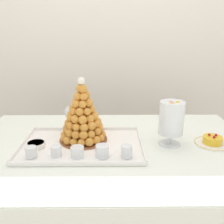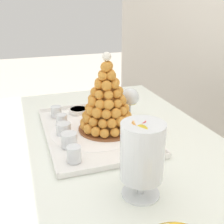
{
  "view_description": "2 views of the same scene",
  "coord_description": "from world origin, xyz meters",
  "px_view_note": "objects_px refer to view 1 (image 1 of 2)",
  "views": [
    {
      "loc": [
        -0.01,
        -1.2,
        1.3
      ],
      "look_at": [
        0.0,
        -0.04,
        0.93
      ],
      "focal_mm": 39.66,
      "sensor_mm": 36.0,
      "label": 1
    },
    {
      "loc": [
        0.97,
        -0.31,
        1.29
      ],
      "look_at": [
        -0.01,
        0.02,
        0.88
      ],
      "focal_mm": 45.87,
      "sensor_mm": 36.0,
      "label": 2
    }
  ],
  "objects_px": {
    "dessert_cup_right": "(127,152)",
    "dessert_cup_left": "(31,152)",
    "serving_tray": "(82,145)",
    "creme_brulee_ramekin": "(36,144)",
    "fruit_tart_plate": "(212,141)",
    "croquembouche": "(83,116)",
    "dessert_cup_mid_left": "(56,151)",
    "wine_glass": "(72,113)",
    "dessert_cup_centre": "(77,152)",
    "dessert_cup_mid_right": "(102,151)",
    "macaron_goblet": "(172,119)"
  },
  "relations": [
    {
      "from": "dessert_cup_mid_left",
      "to": "wine_glass",
      "type": "distance_m",
      "value": 0.34
    },
    {
      "from": "dessert_cup_centre",
      "to": "dessert_cup_mid_right",
      "type": "xyz_separation_m",
      "value": [
        0.12,
        0.0,
        0.0
      ]
    },
    {
      "from": "dessert_cup_mid_left",
      "to": "creme_brulee_ramekin",
      "type": "distance_m",
      "value": 0.17
    },
    {
      "from": "dessert_cup_right",
      "to": "macaron_goblet",
      "type": "bearing_deg",
      "value": 32.53
    },
    {
      "from": "dessert_cup_left",
      "to": "fruit_tart_plate",
      "type": "relative_size",
      "value": 0.28
    },
    {
      "from": "creme_brulee_ramekin",
      "to": "serving_tray",
      "type": "bearing_deg",
      "value": 4.19
    },
    {
      "from": "creme_brulee_ramekin",
      "to": "macaron_goblet",
      "type": "height_order",
      "value": "macaron_goblet"
    },
    {
      "from": "serving_tray",
      "to": "macaron_goblet",
      "type": "xyz_separation_m",
      "value": [
        0.46,
        0.02,
        0.14
      ]
    },
    {
      "from": "creme_brulee_ramekin",
      "to": "dessert_cup_mid_right",
      "type": "bearing_deg",
      "value": -18.25
    },
    {
      "from": "dessert_cup_centre",
      "to": "dessert_cup_mid_left",
      "type": "bearing_deg",
      "value": 174.68
    },
    {
      "from": "creme_brulee_ramekin",
      "to": "wine_glass",
      "type": "relative_size",
      "value": 0.58
    },
    {
      "from": "dessert_cup_mid_left",
      "to": "croquembouche",
      "type": "bearing_deg",
      "value": 59.3
    },
    {
      "from": "dessert_cup_right",
      "to": "fruit_tart_plate",
      "type": "xyz_separation_m",
      "value": [
        0.47,
        0.15,
        -0.02
      ]
    },
    {
      "from": "creme_brulee_ramekin",
      "to": "fruit_tart_plate",
      "type": "height_order",
      "value": "fruit_tart_plate"
    },
    {
      "from": "dessert_cup_mid_left",
      "to": "macaron_goblet",
      "type": "relative_size",
      "value": 0.21
    },
    {
      "from": "dessert_cup_mid_right",
      "to": "wine_glass",
      "type": "relative_size",
      "value": 0.39
    },
    {
      "from": "croquembouche",
      "to": "dessert_cup_centre",
      "type": "distance_m",
      "value": 0.22
    },
    {
      "from": "macaron_goblet",
      "to": "wine_glass",
      "type": "bearing_deg",
      "value": 161.05
    },
    {
      "from": "dessert_cup_left",
      "to": "dessert_cup_mid_right",
      "type": "xyz_separation_m",
      "value": [
        0.33,
        0.0,
        0.0
      ]
    },
    {
      "from": "dessert_cup_left",
      "to": "dessert_cup_right",
      "type": "relative_size",
      "value": 0.89
    },
    {
      "from": "serving_tray",
      "to": "dessert_cup_centre",
      "type": "bearing_deg",
      "value": -93.31
    },
    {
      "from": "wine_glass",
      "to": "dessert_cup_mid_right",
      "type": "bearing_deg",
      "value": -60.56
    },
    {
      "from": "fruit_tart_plate",
      "to": "wine_glass",
      "type": "relative_size",
      "value": 1.17
    },
    {
      "from": "dessert_cup_centre",
      "to": "wine_glass",
      "type": "height_order",
      "value": "wine_glass"
    },
    {
      "from": "dessert_cup_mid_left",
      "to": "wine_glass",
      "type": "xyz_separation_m",
      "value": [
        0.03,
        0.33,
        0.08
      ]
    },
    {
      "from": "macaron_goblet",
      "to": "dessert_cup_mid_right",
      "type": "bearing_deg",
      "value": -157.34
    },
    {
      "from": "dessert_cup_centre",
      "to": "dessert_cup_right",
      "type": "xyz_separation_m",
      "value": [
        0.23,
        -0.0,
        0.0
      ]
    },
    {
      "from": "dessert_cup_right",
      "to": "creme_brulee_ramekin",
      "type": "distance_m",
      "value": 0.48
    },
    {
      "from": "dessert_cup_left",
      "to": "creme_brulee_ramekin",
      "type": "height_order",
      "value": "dessert_cup_left"
    },
    {
      "from": "creme_brulee_ramekin",
      "to": "croquembouche",
      "type": "bearing_deg",
      "value": 18.22
    },
    {
      "from": "dessert_cup_mid_left",
      "to": "wine_glass",
      "type": "relative_size",
      "value": 0.32
    },
    {
      "from": "dessert_cup_right",
      "to": "dessert_cup_left",
      "type": "bearing_deg",
      "value": 179.53
    },
    {
      "from": "dessert_cup_right",
      "to": "creme_brulee_ramekin",
      "type": "relative_size",
      "value": 0.63
    },
    {
      "from": "dessert_cup_right",
      "to": "serving_tray",
      "type": "bearing_deg",
      "value": 148.79
    },
    {
      "from": "dessert_cup_mid_right",
      "to": "creme_brulee_ramekin",
      "type": "distance_m",
      "value": 0.36
    },
    {
      "from": "dessert_cup_mid_left",
      "to": "dessert_cup_centre",
      "type": "relative_size",
      "value": 0.83
    },
    {
      "from": "serving_tray",
      "to": "dessert_cup_centre",
      "type": "distance_m",
      "value": 0.14
    },
    {
      "from": "dessert_cup_mid_left",
      "to": "fruit_tart_plate",
      "type": "bearing_deg",
      "value": 10.09
    },
    {
      "from": "dessert_cup_mid_left",
      "to": "creme_brulee_ramekin",
      "type": "xyz_separation_m",
      "value": [
        -0.13,
        0.11,
        -0.01
      ]
    },
    {
      "from": "dessert_cup_right",
      "to": "dessert_cup_mid_left",
      "type": "bearing_deg",
      "value": 177.9
    },
    {
      "from": "dessert_cup_left",
      "to": "dessert_cup_mid_right",
      "type": "height_order",
      "value": "dessert_cup_mid_right"
    },
    {
      "from": "serving_tray",
      "to": "creme_brulee_ramekin",
      "type": "xyz_separation_m",
      "value": [
        -0.24,
        -0.02,
        0.02
      ]
    },
    {
      "from": "serving_tray",
      "to": "dessert_cup_mid_left",
      "type": "bearing_deg",
      "value": -131.19
    },
    {
      "from": "croquembouche",
      "to": "dessert_cup_mid_right",
      "type": "distance_m",
      "value": 0.25
    },
    {
      "from": "dessert_cup_left",
      "to": "wine_glass",
      "type": "bearing_deg",
      "value": 66.6
    },
    {
      "from": "serving_tray",
      "to": "creme_brulee_ramekin",
      "type": "height_order",
      "value": "creme_brulee_ramekin"
    },
    {
      "from": "croquembouche",
      "to": "dessert_cup_right",
      "type": "distance_m",
      "value": 0.32
    },
    {
      "from": "fruit_tart_plate",
      "to": "croquembouche",
      "type": "bearing_deg",
      "value": 176.51
    },
    {
      "from": "dessert_cup_mid_left",
      "to": "dessert_cup_right",
      "type": "distance_m",
      "value": 0.33
    },
    {
      "from": "macaron_goblet",
      "to": "wine_glass",
      "type": "distance_m",
      "value": 0.58
    }
  ]
}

